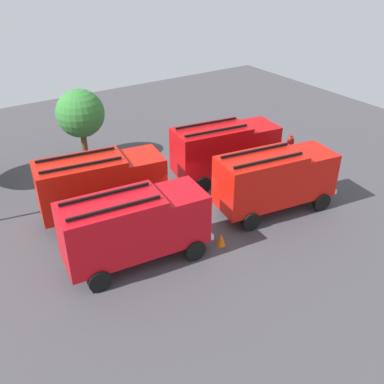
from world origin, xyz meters
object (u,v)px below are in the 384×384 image
at_px(fire_truck_1, 275,178).
at_px(fire_truck_2, 101,183).
at_px(fire_truck_3, 225,148).
at_px(fire_truck_0, 134,225).
at_px(traffic_cone_0, 221,239).
at_px(firefighter_0, 257,142).
at_px(firefighter_1, 290,146).
at_px(tree_2, 80,114).

bearing_deg(fire_truck_1, fire_truck_2, 158.41).
bearing_deg(fire_truck_2, fire_truck_1, -21.43).
distance_m(fire_truck_2, fire_truck_3, 8.71).
height_order(fire_truck_0, traffic_cone_0, fire_truck_0).
height_order(fire_truck_1, firefighter_0, fire_truck_1).
distance_m(fire_truck_2, firefighter_1, 14.50).
relative_size(fire_truck_2, firefighter_0, 4.65).
relative_size(fire_truck_2, tree_2, 1.43).
relative_size(fire_truck_0, firefighter_0, 4.61).
height_order(fire_truck_2, firefighter_1, fire_truck_2).
distance_m(fire_truck_3, firefighter_0, 4.95).
distance_m(fire_truck_1, tree_2, 14.42).
bearing_deg(fire_truck_1, traffic_cone_0, -158.12).
bearing_deg(fire_truck_1, fire_truck_3, 96.79).
bearing_deg(traffic_cone_0, fire_truck_3, 51.75).
distance_m(fire_truck_0, firefighter_1, 15.48).
relative_size(firefighter_0, traffic_cone_0, 2.24).
bearing_deg(fire_truck_0, fire_truck_3, 33.59).
bearing_deg(firefighter_1, fire_truck_2, -83.36).
height_order(firefighter_0, tree_2, tree_2).
relative_size(fire_truck_2, traffic_cone_0, 10.44).
xyz_separation_m(fire_truck_3, traffic_cone_0, (-4.74, -6.02, -1.79)).
distance_m(fire_truck_0, firefighter_0, 15.04).
xyz_separation_m(fire_truck_2, firefighter_0, (13.14, 1.78, -1.26)).
bearing_deg(tree_2, firefighter_1, -32.92).
height_order(fire_truck_0, firefighter_1, fire_truck_0).
relative_size(fire_truck_1, firefighter_0, 4.65).
distance_m(firefighter_0, tree_2, 13.00).
height_order(fire_truck_1, tree_2, tree_2).
height_order(firefighter_1, traffic_cone_0, firefighter_1).
height_order(fire_truck_0, tree_2, tree_2).
relative_size(fire_truck_2, fire_truck_3, 1.00).
bearing_deg(firefighter_1, fire_truck_0, -65.31).
height_order(fire_truck_3, firefighter_0, fire_truck_3).
xyz_separation_m(tree_2, traffic_cone_0, (2.06, -13.82, -3.16)).
relative_size(fire_truck_1, traffic_cone_0, 10.43).
distance_m(fire_truck_0, fire_truck_1, 8.90).
bearing_deg(firefighter_1, traffic_cone_0, -53.44).
bearing_deg(fire_truck_3, fire_truck_0, -144.35).
bearing_deg(fire_truck_1, firefighter_0, 64.23).
bearing_deg(fire_truck_2, firefighter_0, 16.29).
xyz_separation_m(fire_truck_2, firefighter_1, (14.46, -0.36, -1.12)).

